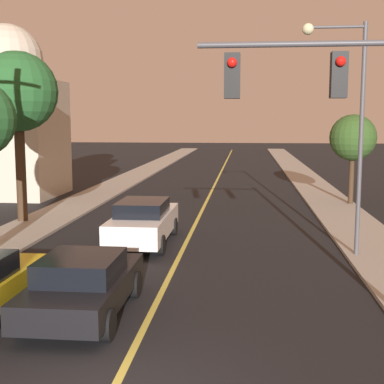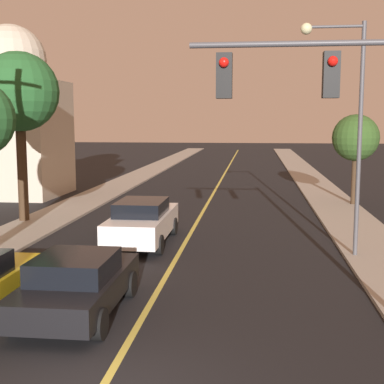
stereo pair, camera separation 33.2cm
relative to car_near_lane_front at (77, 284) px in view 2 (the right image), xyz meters
The scene contains 10 objects.
road_surface 32.27m from the car_near_lane_front, 87.30° to the left, with size 10.85×80.00×0.01m.
sidewalk_left 32.64m from the car_near_lane_front, 99.09° to the left, with size 2.50×80.00×0.12m.
sidewalk_right 33.25m from the car_near_lane_front, 75.73° to the left, with size 2.50×80.00×0.12m.
car_near_lane_front is the anchor object (origin of this frame).
car_near_lane_second 7.25m from the car_near_lane_front, 90.00° to the left, with size 1.99×5.13×1.62m.
traffic_signal_mast 6.92m from the car_near_lane_front, ahead, with size 4.77×0.42×6.09m.
streetlamp_right 9.98m from the car_near_lane_front, 41.32° to the left, with size 2.00×0.36×7.37m.
tree_left_far 13.11m from the car_near_lane_front, 119.52° to the left, with size 3.39×3.39×7.25m.
tree_right_near 19.50m from the car_near_lane_front, 61.65° to the left, with size 2.40×2.40×4.66m.
domed_building_left 21.74m from the car_near_lane_front, 118.31° to the left, with size 5.49×5.49×9.96m.
Camera 2 is at (2.47, -7.68, 4.45)m, focal length 50.00 mm.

